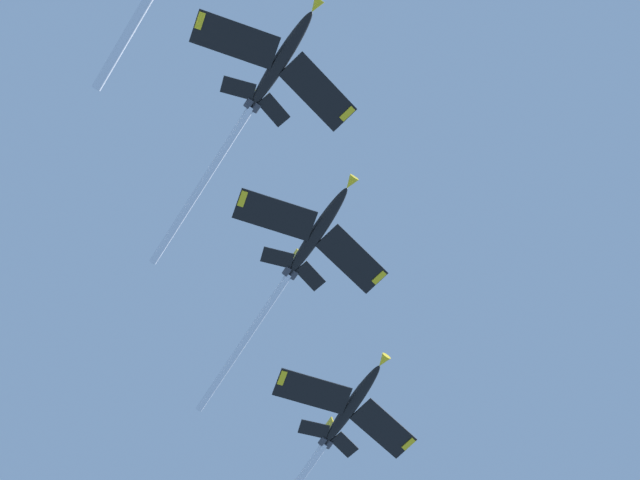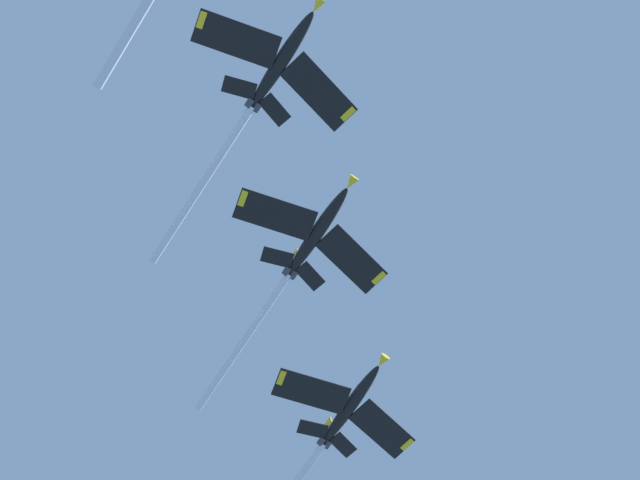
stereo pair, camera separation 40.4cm
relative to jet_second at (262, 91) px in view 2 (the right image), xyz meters
The scene contains 3 objects.
jet_second is the anchor object (origin of this frame).
jet_third 19.59m from the jet_second, 95.60° to the right, with size 24.36×25.64×10.04m.
jet_fourth 43.12m from the jet_second, 93.48° to the right, with size 25.55×26.91×11.03m.
Camera 2 is at (-15.39, 38.34, 1.68)m, focal length 57.17 mm.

